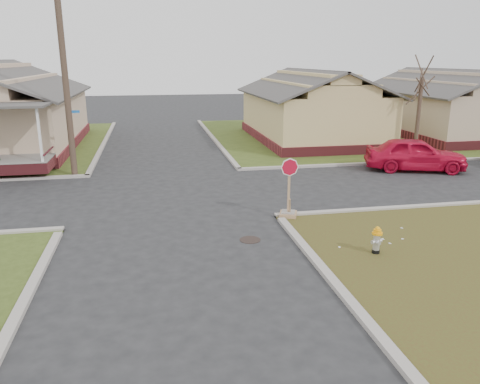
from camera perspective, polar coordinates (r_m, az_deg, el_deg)
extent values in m
plane|color=#242426|center=(14.50, -7.76, -5.70)|extent=(120.00, 120.00, 0.00)
cube|color=#3B4B1B|center=(39.11, 24.74, 6.73)|extent=(37.00, 19.00, 0.05)
cylinder|color=black|center=(14.30, 1.23, -5.84)|extent=(0.64, 0.64, 0.01)
cube|color=maroon|center=(32.19, 8.56, 6.82)|extent=(7.20, 11.20, 0.60)
cube|color=#E6CE87|center=(31.98, 8.67, 9.65)|extent=(7.00, 11.00, 2.60)
cube|color=maroon|center=(36.72, 23.56, 6.79)|extent=(7.20, 11.20, 0.60)
cube|color=#C8B191|center=(36.54, 23.84, 9.26)|extent=(7.00, 11.00, 2.60)
cylinder|color=#443127|center=(22.68, -20.54, 12.92)|extent=(0.28, 0.28, 9.00)
cylinder|color=#443127|center=(28.00, 20.88, 8.43)|extent=(0.22, 0.22, 4.20)
cylinder|color=black|center=(13.78, 16.21, -6.95)|extent=(0.22, 0.22, 0.10)
cylinder|color=silver|center=(13.68, 16.30, -5.89)|extent=(0.19, 0.19, 0.45)
sphere|color=silver|center=(13.60, 16.37, -5.01)|extent=(0.19, 0.19, 0.19)
cylinder|color=#FFA70D|center=(13.59, 16.39, -4.85)|extent=(0.29, 0.29, 0.06)
cylinder|color=#FFA70D|center=(13.57, 16.41, -4.58)|extent=(0.22, 0.22, 0.10)
sphere|color=#FFA70D|center=(13.55, 16.43, -4.35)|extent=(0.15, 0.15, 0.15)
cube|color=#A48259|center=(16.31, 5.89, -2.71)|extent=(0.57, 0.57, 0.14)
cube|color=gray|center=(16.28, 5.90, -2.42)|extent=(0.46, 0.46, 0.04)
cube|color=#A48259|center=(16.02, 5.99, 0.64)|extent=(0.08, 0.04, 1.93)
cylinder|color=#AC0B25|center=(15.81, 6.10, 3.02)|extent=(0.52, 0.23, 0.55)
cylinder|color=white|center=(15.83, 6.08, 3.03)|extent=(0.58, 0.25, 0.63)
imported|color=red|center=(24.53, 20.59, 4.35)|extent=(5.11, 3.30, 1.62)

